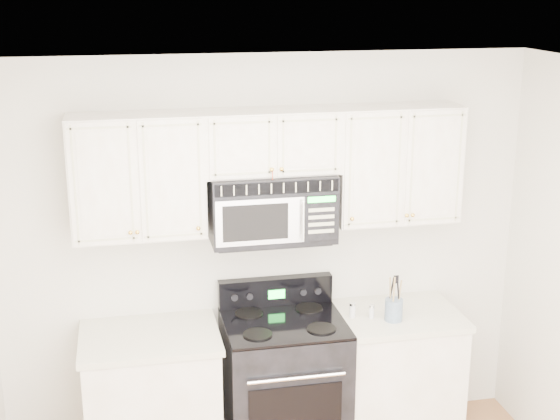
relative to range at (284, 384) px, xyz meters
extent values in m
cube|color=white|center=(-0.05, -1.43, 2.12)|extent=(3.50, 3.50, 0.01)
cube|color=beige|center=(-0.05, 0.32, 0.82)|extent=(3.50, 0.01, 2.60)
cube|color=white|center=(-0.85, 0.01, -0.04)|extent=(0.82, 0.63, 0.88)
cube|color=beige|center=(-0.85, 0.01, 0.42)|extent=(0.86, 0.65, 0.04)
cube|color=white|center=(0.75, 0.01, -0.04)|extent=(0.82, 0.63, 0.88)
cube|color=beige|center=(0.75, 0.01, 0.42)|extent=(0.86, 0.65, 0.04)
cube|color=black|center=(0.00, -0.01, -0.02)|extent=(0.77, 0.66, 0.92)
cube|color=black|center=(0.00, -0.34, -0.03)|extent=(0.59, 0.01, 0.40)
cylinder|color=white|center=(0.00, -0.36, 0.24)|extent=(0.61, 0.02, 0.02)
cube|color=black|center=(0.00, -0.01, 0.44)|extent=(0.77, 0.66, 0.02)
cube|color=black|center=(0.00, 0.28, 0.54)|extent=(0.77, 0.08, 0.20)
cube|color=#27FA44|center=(0.00, 0.24, 0.54)|extent=(0.11, 0.00, 0.06)
cube|color=white|center=(-0.87, 0.16, 1.41)|extent=(0.80, 0.33, 0.75)
cube|color=white|center=(0.77, 0.16, 1.41)|extent=(0.80, 0.33, 0.75)
cube|color=white|center=(-0.05, 0.16, 1.59)|extent=(0.84, 0.33, 0.39)
sphere|color=gold|center=(-0.89, -0.03, 1.12)|extent=(0.03, 0.03, 0.03)
sphere|color=gold|center=(-0.53, -0.03, 1.12)|extent=(0.03, 0.03, 0.03)
sphere|color=gold|center=(0.43, -0.03, 1.12)|extent=(0.03, 0.03, 0.03)
sphere|color=gold|center=(0.79, -0.03, 1.12)|extent=(0.03, 0.03, 0.03)
sphere|color=gold|center=(-0.08, -0.03, 1.46)|extent=(0.03, 0.03, 0.03)
sphere|color=gold|center=(-0.02, -0.03, 1.46)|extent=(0.03, 0.03, 0.03)
cylinder|color=red|center=(-0.08, -0.03, 1.40)|extent=(0.00, 0.00, 0.12)
sphere|color=gold|center=(-0.08, -0.03, 1.33)|extent=(0.04, 0.04, 0.04)
cube|color=black|center=(-0.06, 0.13, 1.18)|extent=(0.78, 0.39, 0.43)
cube|color=beige|center=(-0.06, -0.06, 1.35)|extent=(0.76, 0.01, 0.08)
cube|color=silver|center=(-0.16, -0.07, 1.14)|extent=(0.54, 0.01, 0.29)
cube|color=black|center=(-0.19, -0.08, 1.14)|extent=(0.40, 0.01, 0.22)
cube|color=black|center=(0.22, -0.07, 1.14)|extent=(0.21, 0.01, 0.29)
cube|color=#27FA44|center=(0.22, -0.08, 1.27)|extent=(0.17, 0.00, 0.04)
cylinder|color=white|center=(0.09, -0.11, 1.14)|extent=(0.02, 0.02, 0.25)
cylinder|color=slate|center=(0.70, -0.10, 0.51)|extent=(0.12, 0.12, 0.14)
cylinder|color=#9C8051|center=(0.73, -0.10, 0.58)|extent=(0.01, 0.01, 0.25)
cylinder|color=black|center=(0.68, -0.07, 0.59)|extent=(0.01, 0.01, 0.27)
cylinder|color=#9C8051|center=(0.68, -0.13, 0.60)|extent=(0.01, 0.01, 0.29)
cylinder|color=black|center=(0.73, -0.10, 0.58)|extent=(0.01, 0.01, 0.25)
cylinder|color=#9C8051|center=(0.68, -0.07, 0.59)|extent=(0.01, 0.01, 0.27)
cylinder|color=silver|center=(0.45, 0.00, 0.48)|extent=(0.04, 0.04, 0.08)
cylinder|color=white|center=(0.45, 0.00, 0.53)|extent=(0.04, 0.04, 0.02)
cylinder|color=silver|center=(0.57, -0.04, 0.47)|extent=(0.04, 0.04, 0.07)
cylinder|color=white|center=(0.57, -0.04, 0.52)|extent=(0.04, 0.04, 0.01)
camera|label=1|loc=(-0.96, -4.48, 2.53)|focal=50.00mm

